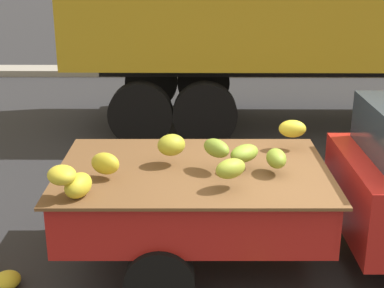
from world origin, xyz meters
TOP-DOWN VIEW (x-y plane):
  - ground at (0.00, 0.00)m, footprint 220.00×220.00m
  - curb_strip at (0.00, 9.75)m, footprint 80.00×0.80m
  - pickup_truck at (0.62, 0.29)m, footprint 4.79×1.88m
  - fallen_banana_bunch_near_tailgate at (-3.11, -0.19)m, footprint 0.34×0.35m

SIDE VIEW (x-z plane):
  - ground at x=0.00m, z-range 0.00..0.00m
  - curb_strip at x=0.00m, z-range 0.00..0.16m
  - fallen_banana_bunch_near_tailgate at x=-3.11m, z-range 0.00..0.16m
  - pickup_truck at x=0.62m, z-range 0.03..1.73m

